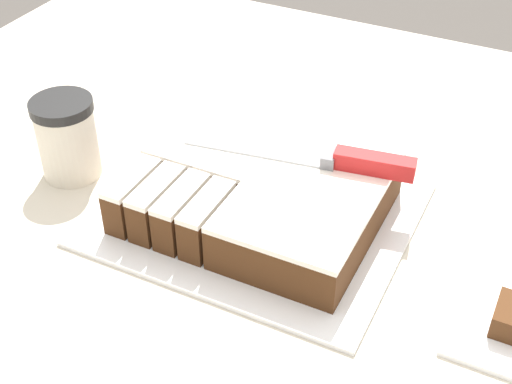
# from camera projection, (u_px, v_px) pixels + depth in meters

# --- Properties ---
(cake_board) EXTENTS (0.36, 0.30, 0.01)m
(cake_board) POSITION_uv_depth(u_px,v_px,m) (256.00, 213.00, 0.86)
(cake_board) COLOR white
(cake_board) RESTS_ON countertop
(cake) EXTENTS (0.29, 0.23, 0.06)m
(cake) POSITION_uv_depth(u_px,v_px,m) (259.00, 192.00, 0.84)
(cake) COLOR #472814
(cake) RESTS_ON cake_board
(knife) EXTENTS (0.28, 0.07, 0.02)m
(knife) POSITION_uv_depth(u_px,v_px,m) (343.00, 160.00, 0.83)
(knife) COLOR silver
(knife) RESTS_ON cake
(coffee_cup) EXTENTS (0.08, 0.08, 0.11)m
(coffee_cup) POSITION_uv_depth(u_px,v_px,m) (67.00, 138.00, 0.90)
(coffee_cup) COLOR beige
(coffee_cup) RESTS_ON countertop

